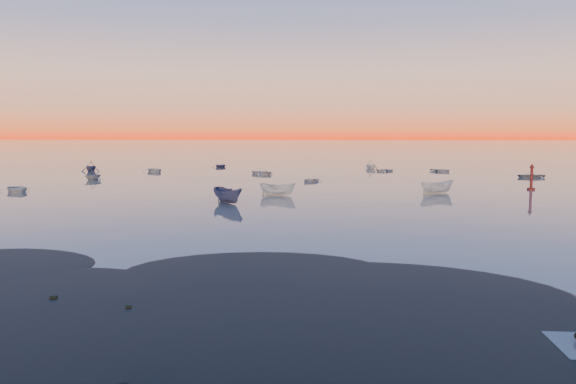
# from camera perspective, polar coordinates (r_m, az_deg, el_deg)

# --- Properties ---
(ground) EXTENTS (600.00, 600.00, 0.00)m
(ground) POSITION_cam_1_polar(r_m,az_deg,el_deg) (126.69, 1.09, 3.11)
(ground) COLOR #645B53
(ground) RESTS_ON ground
(mud_lobes) EXTENTS (140.00, 6.00, 0.07)m
(mud_lobes) POSITION_cam_1_polar(r_m,az_deg,el_deg) (27.36, -12.48, -8.53)
(mud_lobes) COLOR black
(mud_lobes) RESTS_ON ground
(moored_fleet) EXTENTS (124.00, 58.00, 1.20)m
(moored_fleet) POSITION_cam_1_polar(r_m,az_deg,el_deg) (79.95, -1.03, 1.28)
(moored_fleet) COLOR silver
(moored_fleet) RESTS_ON ground
(boat_near_left) EXTENTS (4.62, 4.29, 1.12)m
(boat_near_left) POSITION_cam_1_polar(r_m,az_deg,el_deg) (70.88, -25.83, 0.02)
(boat_near_left) COLOR silver
(boat_near_left) RESTS_ON ground
(boat_near_center) EXTENTS (3.50, 4.57, 1.46)m
(boat_near_center) POSITION_cam_1_polar(r_m,az_deg,el_deg) (64.27, 14.88, -0.14)
(boat_near_center) COLOR silver
(boat_near_center) RESTS_ON ground
(channel_marker) EXTENTS (0.90, 0.90, 3.18)m
(channel_marker) POSITION_cam_1_polar(r_m,az_deg,el_deg) (71.98, 23.50, 1.22)
(channel_marker) COLOR #47100F
(channel_marker) RESTS_ON ground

